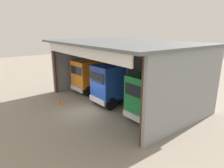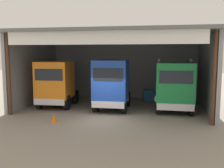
{
  "view_description": "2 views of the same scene",
  "coord_description": "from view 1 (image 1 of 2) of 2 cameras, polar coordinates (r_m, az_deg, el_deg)",
  "views": [
    {
      "loc": [
        13.63,
        -7.39,
        6.72
      ],
      "look_at": [
        0.0,
        2.9,
        1.91
      ],
      "focal_mm": 31.48,
      "sensor_mm": 36.0,
      "label": 1
    },
    {
      "loc": [
        3.63,
        -15.21,
        4.22
      ],
      "look_at": [
        0.0,
        2.9,
        1.91
      ],
      "focal_mm": 41.21,
      "sensor_mm": 36.0,
      "label": 2
    }
  ],
  "objects": [
    {
      "name": "oil_drum",
      "position": [
        22.67,
        6.15,
        -0.48
      ],
      "size": [
        0.58,
        0.58,
        0.86
      ],
      "primitive_type": "cylinder",
      "color": "#197233",
      "rests_on": "ground"
    },
    {
      "name": "traffic_cone",
      "position": [
        18.71,
        -15.11,
        -4.97
      ],
      "size": [
        0.36,
        0.36,
        0.56
      ],
      "primitive_type": "cone",
      "color": "orange",
      "rests_on": "ground"
    },
    {
      "name": "truck_green_center_left_bay",
      "position": [
        14.66,
        10.55,
        -3.95
      ],
      "size": [
        2.68,
        4.25,
        3.72
      ],
      "rotation": [
        0.0,
        0.0,
        3.15
      ],
      "color": "#197F3D",
      "rests_on": "ground"
    },
    {
      "name": "ground_plane",
      "position": [
        16.89,
        -7.95,
        -7.87
      ],
      "size": [
        80.0,
        80.0,
        0.0
      ],
      "primitive_type": "plane",
      "color": "gray",
      "rests_on": "ground"
    },
    {
      "name": "workshop_shed",
      "position": [
        18.61,
        5.12,
        6.82
      ],
      "size": [
        14.06,
        9.17,
        5.66
      ],
      "color": "gray",
      "rests_on": "ground"
    },
    {
      "name": "truck_orange_right_bay",
      "position": [
        21.32,
        -6.98,
        2.41
      ],
      "size": [
        2.72,
        4.79,
        3.52
      ],
      "rotation": [
        0.0,
        0.0,
        3.2
      ],
      "color": "orange",
      "rests_on": "ground"
    },
    {
      "name": "tool_cart",
      "position": [
        19.19,
        14.31,
        -3.69
      ],
      "size": [
        0.9,
        0.6,
        1.0
      ],
      "primitive_type": "cube",
      "color": "#1E59A5",
      "rests_on": "ground"
    },
    {
      "name": "truck_blue_center_bay",
      "position": [
        17.64,
        -0.52,
        -0.12
      ],
      "size": [
        2.6,
        4.95,
        3.66
      ],
      "rotation": [
        0.0,
        0.0,
        3.17
      ],
      "color": "#1E47B7",
      "rests_on": "ground"
    }
  ]
}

